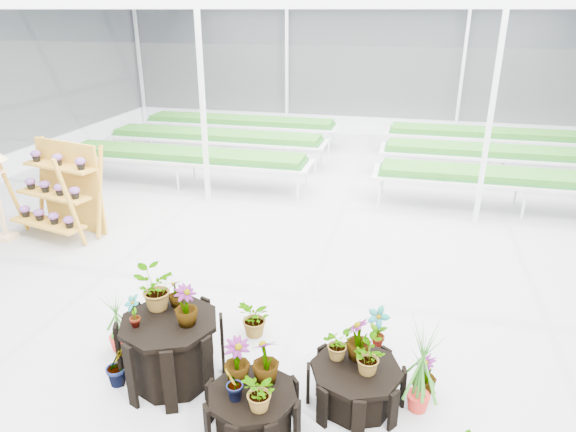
% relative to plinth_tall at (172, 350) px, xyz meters
% --- Properties ---
extents(ground_plane, '(24.00, 24.00, 0.00)m').
position_rel_plinth_tall_xyz_m(ground_plane, '(1.04, 2.01, -0.41)').
color(ground_plane, gray).
rests_on(ground_plane, ground).
extents(greenhouse_shell, '(18.00, 24.00, 4.50)m').
position_rel_plinth_tall_xyz_m(greenhouse_shell, '(1.04, 2.01, 1.84)').
color(greenhouse_shell, white).
rests_on(greenhouse_shell, ground).
extents(steel_frame, '(18.00, 24.00, 4.50)m').
position_rel_plinth_tall_xyz_m(steel_frame, '(1.04, 2.01, 1.84)').
color(steel_frame, silver).
rests_on(steel_frame, ground).
extents(nursery_benches, '(16.00, 7.00, 0.84)m').
position_rel_plinth_tall_xyz_m(nursery_benches, '(1.04, 9.21, 0.01)').
color(nursery_benches, silver).
rests_on(nursery_benches, ground).
extents(plinth_tall, '(1.58, 1.58, 0.83)m').
position_rel_plinth_tall_xyz_m(plinth_tall, '(0.00, 0.00, 0.00)').
color(plinth_tall, black).
rests_on(plinth_tall, ground).
extents(plinth_mid, '(1.08, 1.08, 0.52)m').
position_rel_plinth_tall_xyz_m(plinth_mid, '(1.20, -0.60, -0.15)').
color(plinth_mid, black).
rests_on(plinth_mid, ground).
extents(plinth_low, '(1.25, 1.25, 0.48)m').
position_rel_plinth_tall_xyz_m(plinth_low, '(2.20, 0.10, -0.17)').
color(plinth_low, black).
rests_on(plinth_low, ground).
extents(shelf_rack, '(1.89, 1.28, 1.83)m').
position_rel_plinth_tall_xyz_m(shelf_rack, '(-4.06, 3.44, 0.50)').
color(shelf_rack, '#BD8827').
rests_on(shelf_rack, ground).
extents(nursery_plants, '(4.81, 3.23, 1.37)m').
position_rel_plinth_tall_xyz_m(nursery_plants, '(0.89, 0.11, 0.12)').
color(nursery_plants, '#2C6C1E').
rests_on(nursery_plants, ground).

